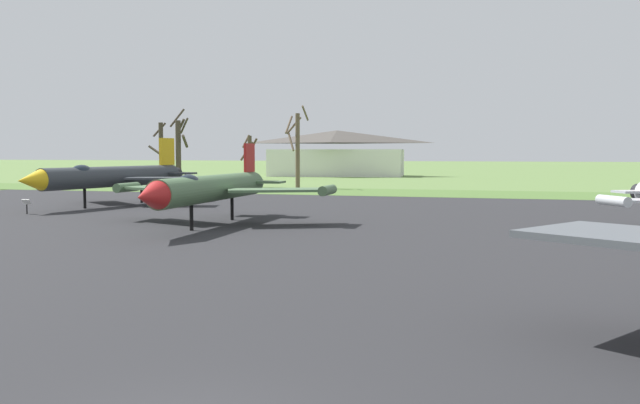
{
  "coord_description": "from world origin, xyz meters",
  "views": [
    {
      "loc": [
        4.32,
        -7.93,
        3.96
      ],
      "look_at": [
        -3.76,
        20.08,
        1.81
      ],
      "focal_mm": 37.67,
      "sensor_mm": 36.0,
      "label": 1
    }
  ],
  "objects_px": {
    "info_placard_rear_right": "(27,205)",
    "visitor_building": "(337,154)",
    "jet_fighter_rear_right": "(111,176)",
    "jet_fighter_front_right": "(211,188)"
  },
  "relations": [
    {
      "from": "jet_fighter_rear_right",
      "to": "visitor_building",
      "type": "height_order",
      "value": "visitor_building"
    },
    {
      "from": "visitor_building",
      "to": "info_placard_rear_right",
      "type": "bearing_deg",
      "value": -90.79
    },
    {
      "from": "jet_fighter_front_right",
      "to": "info_placard_rear_right",
      "type": "bearing_deg",
      "value": 168.62
    },
    {
      "from": "jet_fighter_front_right",
      "to": "jet_fighter_rear_right",
      "type": "relative_size",
      "value": 0.95
    },
    {
      "from": "info_placard_rear_right",
      "to": "visitor_building",
      "type": "xyz_separation_m",
      "value": [
        1.02,
        74.22,
        3.12
      ]
    },
    {
      "from": "info_placard_rear_right",
      "to": "visitor_building",
      "type": "bearing_deg",
      "value": 89.21
    },
    {
      "from": "jet_fighter_rear_right",
      "to": "info_placard_rear_right",
      "type": "distance_m",
      "value": 7.62
    },
    {
      "from": "info_placard_rear_right",
      "to": "visitor_building",
      "type": "relative_size",
      "value": 0.04
    },
    {
      "from": "jet_fighter_front_right",
      "to": "info_placard_rear_right",
      "type": "xyz_separation_m",
      "value": [
        -14.16,
        2.85,
        -1.43
      ]
    },
    {
      "from": "jet_fighter_rear_right",
      "to": "visitor_building",
      "type": "distance_m",
      "value": 66.92
    }
  ]
}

